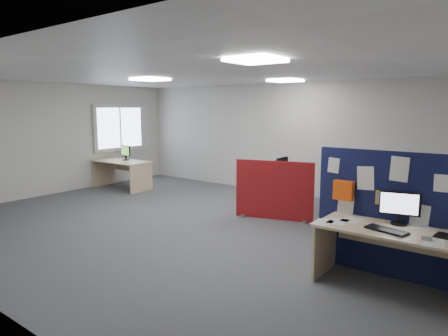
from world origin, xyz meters
The scene contains 16 objects.
floor centered at (0.00, 0.00, 0.00)m, with size 9.00×9.00×0.00m, color #4F5156.
ceiling centered at (0.00, 0.00, 2.70)m, with size 9.00×7.00×0.02m, color white.
wall_back centered at (0.00, 3.50, 1.35)m, with size 9.00×0.02×2.70m, color silver.
wall_left centered at (-4.50, 0.00, 1.35)m, with size 0.02×7.00×2.70m, color silver.
window centered at (-4.44, 2.00, 1.55)m, with size 0.06×1.70×1.30m.
ceiling_lights centered at (0.33, 0.67, 2.67)m, with size 4.10×4.10×0.04m.
navy_divider centered at (3.46, -0.13, 0.79)m, with size 1.92×0.30×1.58m.
main_desk centered at (3.58, -0.49, 0.56)m, with size 1.68×0.74×0.73m.
monitor_main centered at (3.58, -0.28, 0.95)m, with size 0.45×0.19×0.40m.
keyboard centered at (3.53, -0.64, 0.74)m, with size 0.45×0.18×0.03m, color black.
mouse centered at (3.96, -0.71, 0.74)m, with size 0.10×0.06×0.03m, color gray.
red_divider centered at (0.99, 1.27, 0.55)m, with size 1.44×0.48×1.12m.
second_desk centered at (-3.68, 1.46, 0.55)m, with size 1.57×0.79×0.73m.
monitor_second centered at (-3.71, 1.59, 0.94)m, with size 0.43×0.19×0.39m.
office_chair centered at (0.60, 1.99, 0.61)m, with size 0.68×0.72×1.08m.
desk_papers centered at (3.33, -0.55, 0.73)m, with size 1.45×0.90×0.00m.
Camera 1 is at (4.69, -5.19, 2.10)m, focal length 32.00 mm.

